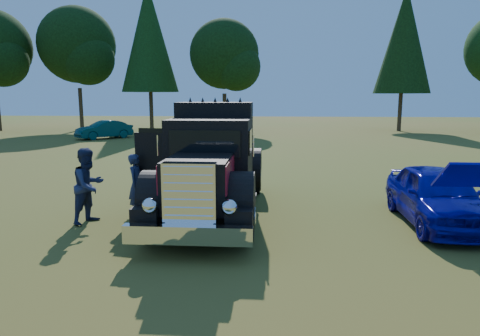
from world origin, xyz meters
name	(u,v)px	position (x,y,z in m)	size (l,w,h in m)	color
ground	(260,241)	(0.00, 0.00, 0.00)	(120.00, 120.00, 0.00)	#405F1C
treeline	(244,43)	(-2.13, 27.77, 7.60)	(72.10, 24.04, 13.84)	#2D2116
diamond_t_truck	(211,168)	(-1.35, 2.00, 1.28)	(3.37, 7.16, 3.00)	black
hotrod_coupe	(437,195)	(4.36, 1.62, 0.73)	(1.76, 4.31, 1.89)	#080CB3
spectator_near	(137,184)	(-3.37, 1.95, 0.83)	(0.60, 0.40, 1.65)	#1D1F44
spectator_far	(89,186)	(-4.33, 1.12, 0.95)	(0.93, 0.72, 1.90)	#202F4C
distant_teal_car	(104,130)	(-12.40, 22.45, 0.68)	(1.44, 4.13, 1.36)	#092F38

